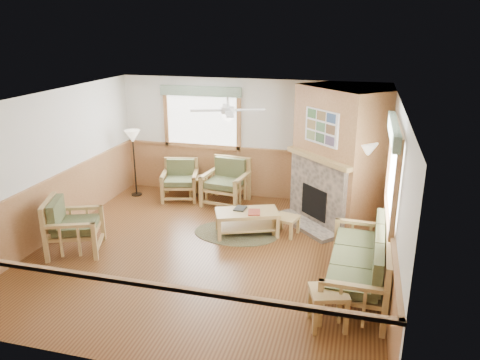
% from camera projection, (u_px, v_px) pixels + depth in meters
% --- Properties ---
extents(floor, '(6.00, 6.00, 0.01)m').
position_uv_depth(floor, '(208.00, 252.00, 8.25)').
color(floor, brown).
rests_on(floor, ground).
extents(ceiling, '(6.00, 6.00, 0.01)m').
position_uv_depth(ceiling, '(204.00, 99.00, 7.40)').
color(ceiling, white).
rests_on(ceiling, floor).
extents(wall_back, '(6.00, 0.02, 2.70)m').
position_uv_depth(wall_back, '(249.00, 139.00, 10.57)').
color(wall_back, white).
rests_on(wall_back, floor).
extents(wall_front, '(6.00, 0.02, 2.70)m').
position_uv_depth(wall_front, '(117.00, 264.00, 5.07)').
color(wall_front, white).
rests_on(wall_front, floor).
extents(wall_left, '(0.02, 6.00, 2.70)m').
position_uv_depth(wall_left, '(51.00, 166.00, 8.55)').
color(wall_left, white).
rests_on(wall_left, floor).
extents(wall_right, '(0.02, 6.00, 2.70)m').
position_uv_depth(wall_right, '(394.00, 196.00, 7.10)').
color(wall_right, white).
rests_on(wall_right, floor).
extents(wainscot, '(6.00, 6.00, 1.10)m').
position_uv_depth(wainscot, '(207.00, 223.00, 8.08)').
color(wainscot, '#A47043').
rests_on(wainscot, floor).
extents(fireplace, '(3.11, 3.11, 2.70)m').
position_uv_depth(fireplace, '(338.00, 156.00, 9.21)').
color(fireplace, '#A47043').
rests_on(fireplace, floor).
extents(window_back, '(1.90, 0.16, 1.50)m').
position_uv_depth(window_back, '(201.00, 85.00, 10.43)').
color(window_back, white).
rests_on(window_back, wall_back).
extents(window_right, '(0.16, 1.90, 1.50)m').
position_uv_depth(window_right, '(400.00, 121.00, 6.55)').
color(window_right, white).
rests_on(window_right, wall_right).
extents(ceiling_fan, '(1.59, 1.59, 0.36)m').
position_uv_depth(ceiling_fan, '(228.00, 99.00, 7.61)').
color(ceiling_fan, white).
rests_on(ceiling_fan, ceiling).
extents(sofa, '(2.19, 0.96, 0.99)m').
position_uv_depth(sofa, '(358.00, 261.00, 6.92)').
color(sofa, tan).
rests_on(sofa, floor).
extents(armchair_back_left, '(0.95, 0.95, 0.88)m').
position_uv_depth(armchair_back_left, '(180.00, 180.00, 10.67)').
color(armchair_back_left, tan).
rests_on(armchair_back_left, floor).
extents(armchair_back_right, '(0.99, 0.99, 0.99)m').
position_uv_depth(armchair_back_right, '(225.00, 182.00, 10.33)').
color(armchair_back_right, tan).
rests_on(armchair_back_right, floor).
extents(armchair_left, '(1.13, 1.13, 0.98)m').
position_uv_depth(armchair_left, '(74.00, 225.00, 8.15)').
color(armchair_left, tan).
rests_on(armchair_left, floor).
extents(coffee_table, '(1.31, 0.98, 0.47)m').
position_uv_depth(coffee_table, '(247.00, 223.00, 8.89)').
color(coffee_table, tan).
rests_on(coffee_table, floor).
extents(end_table_chairs, '(0.57, 0.56, 0.49)m').
position_uv_depth(end_table_chairs, '(198.00, 187.00, 10.78)').
color(end_table_chairs, tan).
rests_on(end_table_chairs, floor).
extents(end_table_sofa, '(0.59, 0.58, 0.53)m').
position_uv_depth(end_table_sofa, '(328.00, 308.00, 6.16)').
color(end_table_sofa, tan).
rests_on(end_table_sofa, floor).
extents(footstool, '(0.51, 0.51, 0.37)m').
position_uv_depth(footstool, '(286.00, 226.00, 8.89)').
color(footstool, tan).
rests_on(footstool, floor).
extents(braided_rug, '(1.69, 1.69, 0.01)m').
position_uv_depth(braided_rug, '(236.00, 233.00, 8.98)').
color(braided_rug, brown).
rests_on(braided_rug, floor).
extents(floor_lamp_left, '(0.47, 0.47, 1.56)m').
position_uv_depth(floor_lamp_left, '(134.00, 163.00, 10.76)').
color(floor_lamp_left, black).
rests_on(floor_lamp_left, floor).
extents(floor_lamp_right, '(0.49, 0.49, 1.82)m').
position_uv_depth(floor_lamp_right, '(362.00, 190.00, 8.61)').
color(floor_lamp_right, black).
rests_on(floor_lamp_right, floor).
extents(book_red, '(0.28, 0.34, 0.03)m').
position_uv_depth(book_red, '(254.00, 212.00, 8.72)').
color(book_red, maroon).
rests_on(book_red, coffee_table).
extents(book_dark, '(0.22, 0.28, 0.03)m').
position_uv_depth(book_dark, '(240.00, 208.00, 8.90)').
color(book_dark, black).
rests_on(book_dark, coffee_table).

